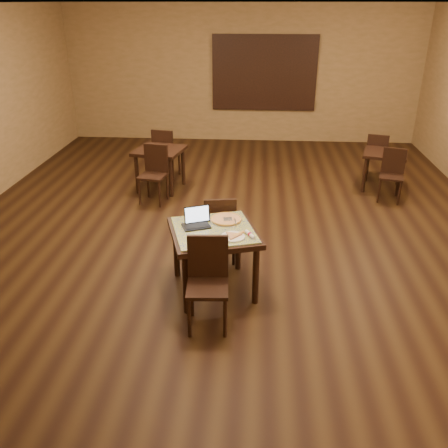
# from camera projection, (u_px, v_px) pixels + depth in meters

# --- Properties ---
(ground) EXTENTS (10.00, 10.00, 0.00)m
(ground) POSITION_uv_depth(u_px,v_px,m) (227.00, 232.00, 6.86)
(ground) COLOR black
(ground) RESTS_ON ground
(wall_back) EXTENTS (8.00, 0.02, 3.00)m
(wall_back) POSITION_uv_depth(u_px,v_px,m) (242.00, 75.00, 10.72)
(wall_back) COLOR #98774D
(wall_back) RESTS_ON ground
(ceiling) EXTENTS (8.00, 10.00, 0.02)m
(ceiling) POSITION_uv_depth(u_px,v_px,m) (228.00, 3.00, 5.57)
(ceiling) COLOR silver
(ceiling) RESTS_ON wall_back
(mural) EXTENTS (2.34, 0.05, 1.64)m
(mural) POSITION_uv_depth(u_px,v_px,m) (264.00, 73.00, 10.63)
(mural) COLOR #265E8D
(mural) RESTS_ON wall_back
(tiled_table) EXTENTS (1.15, 1.15, 0.76)m
(tiled_table) POSITION_uv_depth(u_px,v_px,m) (214.00, 238.00, 5.23)
(tiled_table) COLOR black
(tiled_table) RESTS_ON ground
(chair_main_near) EXTENTS (0.43, 0.43, 0.95)m
(chair_main_near) POSITION_uv_depth(u_px,v_px,m) (208.00, 277.00, 4.73)
(chair_main_near) COLOR black
(chair_main_near) RESTS_ON ground
(chair_main_far) EXTENTS (0.45, 0.45, 0.90)m
(chair_main_far) POSITION_uv_depth(u_px,v_px,m) (220.00, 226.00, 5.85)
(chair_main_far) COLOR black
(chair_main_far) RESTS_ON ground
(laptop) EXTENTS (0.35, 0.33, 0.20)m
(laptop) POSITION_uv_depth(u_px,v_px,m) (197.00, 221.00, 5.26)
(laptop) COLOR black
(laptop) RESTS_ON tiled_table
(plate) EXTENTS (0.25, 0.25, 0.01)m
(plate) POSITION_uv_depth(u_px,v_px,m) (233.00, 237.00, 5.00)
(plate) COLOR white
(plate) RESTS_ON tiled_table
(pizza_slice) EXTENTS (0.29, 0.29, 0.02)m
(pizza_slice) POSITION_uv_depth(u_px,v_px,m) (233.00, 235.00, 5.00)
(pizza_slice) COLOR #CEBF89
(pizza_slice) RESTS_ON plate
(pizza_pan) EXTENTS (0.36, 0.36, 0.01)m
(pizza_pan) POSITION_uv_depth(u_px,v_px,m) (226.00, 220.00, 5.39)
(pizza_pan) COLOR silver
(pizza_pan) RESTS_ON tiled_table
(pizza_whole) EXTENTS (0.35, 0.35, 0.02)m
(pizza_whole) POSITION_uv_depth(u_px,v_px,m) (226.00, 219.00, 5.38)
(pizza_whole) COLOR #CEBF89
(pizza_whole) RESTS_ON pizza_pan
(spatula) EXTENTS (0.13, 0.25, 0.01)m
(spatula) POSITION_uv_depth(u_px,v_px,m) (228.00, 219.00, 5.36)
(spatula) COLOR silver
(spatula) RESTS_ON pizza_whole
(napkin_roll) EXTENTS (0.12, 0.18, 0.04)m
(napkin_roll) POSITION_uv_depth(u_px,v_px,m) (250.00, 234.00, 5.02)
(napkin_roll) COLOR white
(napkin_roll) RESTS_ON tiled_table
(other_table_a) EXTENTS (0.87, 0.87, 0.66)m
(other_table_a) POSITION_uv_depth(u_px,v_px,m) (384.00, 158.00, 8.21)
(other_table_a) COLOR black
(other_table_a) RESTS_ON ground
(other_table_a_chair_near) EXTENTS (0.46, 0.46, 0.86)m
(other_table_a_chair_near) POSITION_uv_depth(u_px,v_px,m) (392.00, 171.00, 7.79)
(other_table_a_chair_near) COLOR black
(other_table_a_chair_near) RESTS_ON ground
(other_table_a_chair_far) EXTENTS (0.46, 0.46, 0.86)m
(other_table_a_chair_far) POSITION_uv_depth(u_px,v_px,m) (376.00, 154.00, 8.69)
(other_table_a_chair_far) COLOR black
(other_table_a_chair_far) RESTS_ON ground
(other_table_b) EXTENTS (0.90, 0.90, 0.72)m
(other_table_b) POSITION_uv_depth(u_px,v_px,m) (160.00, 156.00, 8.17)
(other_table_b) COLOR black
(other_table_b) RESTS_ON ground
(other_table_b_chair_near) EXTENTS (0.48, 0.48, 0.94)m
(other_table_b_chair_near) POSITION_uv_depth(u_px,v_px,m) (154.00, 170.00, 7.71)
(other_table_b_chair_near) COLOR black
(other_table_b_chair_near) RESTS_ON ground
(other_table_b_chair_far) EXTENTS (0.48, 0.48, 0.94)m
(other_table_b_chair_far) POSITION_uv_depth(u_px,v_px,m) (165.00, 151.00, 8.70)
(other_table_b_chair_far) COLOR black
(other_table_b_chair_far) RESTS_ON ground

